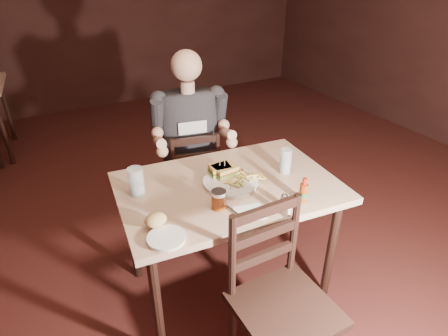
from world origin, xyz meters
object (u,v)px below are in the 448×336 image
diner (190,121)px  glass_left (136,181)px  main_table (228,197)px  dinner_plate (231,183)px  chair_near (285,309)px  chair_far (192,178)px  syrup_dispenser (219,200)px  side_plate (167,239)px  hot_sauce (304,190)px  glass_right (286,161)px

diner → glass_left: diner is taller
main_table → dinner_plate: 0.09m
diner → chair_near: bearing=-83.8°
chair_far → glass_left: size_ratio=5.55×
syrup_dispenser → side_plate: 0.34m
chair_near → hot_sauce: size_ratio=6.72×
main_table → side_plate: (-0.46, -0.28, 0.09)m
glass_right → side_plate: size_ratio=0.89×
hot_sauce → syrup_dispenser: hot_sauce is taller
diner → glass_left: bearing=-124.8°
hot_sauce → syrup_dispenser: size_ratio=1.38×
glass_left → dinner_plate: bearing=-17.5°
glass_left → hot_sauce: size_ratio=1.09×
chair_near → hot_sauce: 0.58m
diner → glass_right: diner is taller
chair_near → dinner_plate: size_ratio=3.12×
glass_right → syrup_dispenser: 0.52m
glass_right → syrup_dispenser: size_ratio=1.51×
dinner_plate → glass_left: size_ratio=1.97×
dinner_plate → hot_sauce: (0.24, -0.32, 0.06)m
chair_far → side_plate: 1.18m
chair_near → syrup_dispenser: (-0.10, 0.46, 0.36)m
side_plate → chair_near: bearing=-40.6°
dinner_plate → chair_near: bearing=-95.8°
main_table → chair_far: 0.76m
glass_left → glass_right: same height
main_table → chair_near: size_ratio=1.36×
chair_far → main_table: bearing=95.1°
main_table → glass_right: bearing=-6.3°
syrup_dispenser → chair_near: bearing=-72.6°
dinner_plate → chair_far: bearing=84.7°
diner → glass_left: 0.74m
hot_sauce → glass_left: bearing=146.7°
diner → chair_far: bearing=90.0°
diner → syrup_dispenser: size_ratio=9.33×
chair_near → glass_right: 0.81m
main_table → syrup_dispenser: size_ratio=12.62×
dinner_plate → hot_sauce: 0.41m
diner → side_plate: bearing=-108.2°
syrup_dispenser → main_table: bearing=54.3°
chair_near → glass_left: 0.97m
chair_far → diner: 0.48m
hot_sauce → chair_near: bearing=-134.5°
chair_far → hot_sauce: bearing=111.1°
main_table → side_plate: 0.55m
chair_far → glass_left: glass_left is taller
side_plate → glass_left: bearing=90.1°
dinner_plate → glass_right: size_ratio=1.97×
glass_left → side_plate: bearing=-89.9°
main_table → syrup_dispenser: (-0.15, -0.17, 0.13)m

